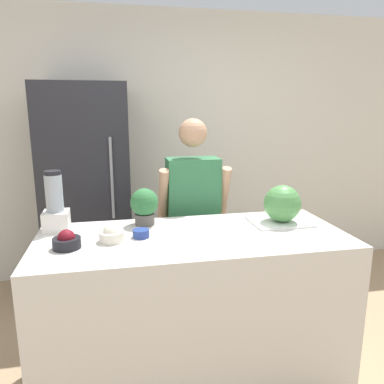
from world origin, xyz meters
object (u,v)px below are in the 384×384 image
refrigerator (88,193)px  blender (55,207)px  bowl_cherries (67,241)px  watermelon (282,204)px  potted_plant (144,205)px  person (193,222)px  bowl_cream (111,234)px  bowl_small_blue (141,233)px

refrigerator → blender: (-0.11, -1.08, 0.16)m
bowl_cherries → refrigerator: bearing=89.4°
refrigerator → bowl_cherries: bearing=-90.6°
watermelon → potted_plant: bearing=170.0°
person → bowl_cherries: (-0.83, -0.72, 0.17)m
watermelon → potted_plant: watermelon is taller
blender → potted_plant: (0.53, 0.01, -0.02)m
person → bowl_cream: 0.90m
bowl_cherries → bowl_small_blue: 0.41m
watermelon → bowl_small_blue: watermelon is taller
bowl_small_blue → blender: (-0.49, 0.23, 0.13)m
bowl_cherries → potted_plant: size_ratio=0.63×
bowl_small_blue → potted_plant: 0.26m
bowl_small_blue → blender: bearing=155.2°
bowl_small_blue → potted_plant: bearing=80.4°
bowl_cherries → bowl_small_blue: bowl_cherries is taller
refrigerator → bowl_cherries: 1.40m
watermelon → bowl_cream: 1.08m
watermelon → person: bearing=131.5°
bowl_cream → bowl_small_blue: bearing=11.9°
person → blender: person is taller
refrigerator → blender: bearing=-95.9°
refrigerator → person: 1.07m
bowl_cherries → bowl_small_blue: size_ratio=1.53×
person → blender: 1.04m
watermelon → potted_plant: 0.88m
bowl_cherries → potted_plant: (0.44, 0.33, 0.09)m
blender → bowl_cherries: bearing=-73.5°
watermelon → bowl_small_blue: 0.92m
watermelon → bowl_small_blue: size_ratio=2.45×
bowl_cream → potted_plant: (0.21, 0.27, 0.09)m
bowl_cherries → blender: 0.35m
person → bowl_small_blue: size_ratio=16.69×
refrigerator → watermelon: (1.29, -1.22, 0.14)m
bowl_cherries → potted_plant: potted_plant is taller
blender → potted_plant: 0.54m
bowl_cream → blender: blender is taller
bowl_cream → potted_plant: bearing=53.1°
person → bowl_cream: size_ratio=11.56×
refrigerator → bowl_cream: (0.22, -1.34, 0.05)m
refrigerator → blender: size_ratio=5.12×
refrigerator → person: refrigerator is taller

